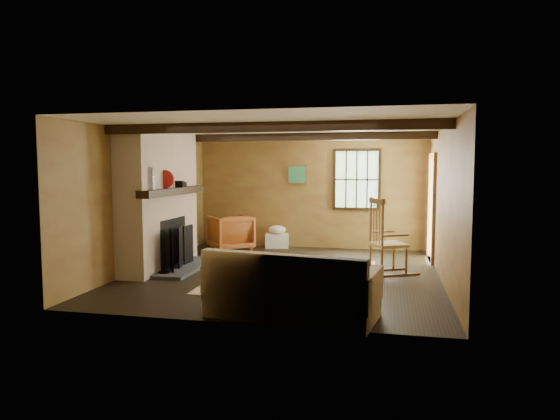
% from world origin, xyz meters
% --- Properties ---
extents(ground, '(5.50, 5.50, 0.00)m').
position_xyz_m(ground, '(0.00, 0.00, 0.00)').
color(ground, black).
rests_on(ground, ground).
extents(room_envelope, '(5.02, 5.52, 2.44)m').
position_xyz_m(room_envelope, '(0.22, 0.26, 1.63)').
color(room_envelope, olive).
rests_on(room_envelope, ground).
extents(fireplace, '(1.02, 2.30, 2.40)m').
position_xyz_m(fireplace, '(-2.23, -0.00, 1.10)').
color(fireplace, '#9D573D').
rests_on(fireplace, ground).
extents(rug, '(2.50, 3.00, 0.01)m').
position_xyz_m(rug, '(0.20, -0.20, 0.00)').
color(rug, tan).
rests_on(rug, ground).
extents(rocking_chair, '(1.04, 0.84, 1.27)m').
position_xyz_m(rocking_chair, '(1.64, 0.29, 0.54)').
color(rocking_chair, '#A98052').
rests_on(rocking_chair, ground).
extents(sofa, '(2.11, 1.20, 0.81)m').
position_xyz_m(sofa, '(0.57, -2.39, 0.29)').
color(sofa, white).
rests_on(sofa, ground).
extents(firewood_pile, '(0.71, 0.13, 0.26)m').
position_xyz_m(firewood_pile, '(-1.96, 2.60, 0.13)').
color(firewood_pile, brown).
rests_on(firewood_pile, ground).
extents(laundry_basket, '(0.56, 0.46, 0.30)m').
position_xyz_m(laundry_basket, '(-0.71, 2.54, 0.15)').
color(laundry_basket, silver).
rests_on(laundry_basket, ground).
extents(basket_pillow, '(0.41, 0.34, 0.19)m').
position_xyz_m(basket_pillow, '(-0.71, 2.54, 0.40)').
color(basket_pillow, white).
rests_on(basket_pillow, laundry_basket).
extents(armchair, '(1.15, 1.15, 0.76)m').
position_xyz_m(armchair, '(-1.59, 1.96, 0.38)').
color(armchair, '#BF6026').
rests_on(armchair, ground).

